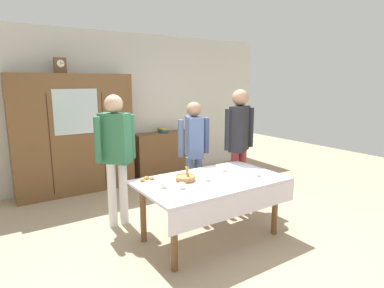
# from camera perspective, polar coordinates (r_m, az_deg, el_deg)

# --- Properties ---
(ground_plane) EXTENTS (12.00, 12.00, 0.00)m
(ground_plane) POSITION_cam_1_polar(r_m,az_deg,el_deg) (4.13, 1.59, -15.25)
(ground_plane) COLOR tan
(ground_plane) RESTS_ON ground
(back_wall) EXTENTS (6.40, 0.10, 2.70)m
(back_wall) POSITION_cam_1_polar(r_m,az_deg,el_deg) (6.08, -12.91, 6.28)
(back_wall) COLOR silver
(back_wall) RESTS_ON ground
(dining_table) EXTENTS (1.69, 0.99, 0.72)m
(dining_table) POSITION_cam_1_polar(r_m,az_deg,el_deg) (3.71, 3.74, -7.87)
(dining_table) COLOR brown
(dining_table) RESTS_ON ground
(wall_cabinet) EXTENTS (1.89, 0.46, 1.96)m
(wall_cabinet) POSITION_cam_1_polar(r_m,az_deg,el_deg) (5.58, -20.33, 1.63)
(wall_cabinet) COLOR brown
(wall_cabinet) RESTS_ON ground
(mantel_clock) EXTENTS (0.18, 0.11, 0.24)m
(mantel_clock) POSITION_cam_1_polar(r_m,az_deg,el_deg) (5.49, -22.56, 12.86)
(mantel_clock) COLOR brown
(mantel_clock) RESTS_ON wall_cabinet
(bookshelf_low) EXTENTS (1.17, 0.35, 0.86)m
(bookshelf_low) POSITION_cam_1_polar(r_m,az_deg,el_deg) (6.32, -5.14, -1.78)
(bookshelf_low) COLOR brown
(bookshelf_low) RESTS_ON ground
(book_stack) EXTENTS (0.17, 0.21, 0.09)m
(book_stack) POSITION_cam_1_polar(r_m,az_deg,el_deg) (6.23, -5.22, 2.49)
(book_stack) COLOR #2D5184
(book_stack) RESTS_ON bookshelf_low
(tea_cup_far_right) EXTENTS (0.13, 0.13, 0.06)m
(tea_cup_far_right) POSITION_cam_1_polar(r_m,az_deg,el_deg) (3.37, -1.88, -7.61)
(tea_cup_far_right) COLOR white
(tea_cup_far_right) RESTS_ON dining_table
(tea_cup_front_edge) EXTENTS (0.13, 0.13, 0.06)m
(tea_cup_front_edge) POSITION_cam_1_polar(r_m,az_deg,el_deg) (3.63, 2.67, -6.24)
(tea_cup_front_edge) COLOR white
(tea_cup_front_edge) RESTS_ON dining_table
(tea_cup_back_edge) EXTENTS (0.13, 0.13, 0.06)m
(tea_cup_back_edge) POSITION_cam_1_polar(r_m,az_deg,el_deg) (3.81, 2.08, -5.39)
(tea_cup_back_edge) COLOR white
(tea_cup_back_edge) RESTS_ON dining_table
(tea_cup_near_left) EXTENTS (0.13, 0.13, 0.06)m
(tea_cup_near_left) POSITION_cam_1_polar(r_m,az_deg,el_deg) (3.41, -5.20, -7.43)
(tea_cup_near_left) COLOR white
(tea_cup_near_left) RESTS_ON dining_table
(tea_cup_center) EXTENTS (0.13, 0.13, 0.06)m
(tea_cup_center) POSITION_cam_1_polar(r_m,az_deg,el_deg) (3.88, 11.61, -5.30)
(tea_cup_center) COLOR white
(tea_cup_center) RESTS_ON dining_table
(tea_cup_near_right) EXTENTS (0.13, 0.13, 0.06)m
(tea_cup_near_right) POSITION_cam_1_polar(r_m,az_deg,el_deg) (4.02, 5.71, -4.52)
(tea_cup_near_right) COLOR white
(tea_cup_near_right) RESTS_ON dining_table
(bread_basket) EXTENTS (0.24, 0.24, 0.16)m
(bread_basket) POSITION_cam_1_polar(r_m,az_deg,el_deg) (3.64, -1.18, -6.06)
(bread_basket) COLOR #9E7542
(bread_basket) RESTS_ON dining_table
(pastry_plate) EXTENTS (0.28, 0.28, 0.05)m
(pastry_plate) POSITION_cam_1_polar(r_m,az_deg,el_deg) (3.64, -8.01, -6.51)
(pastry_plate) COLOR white
(pastry_plate) RESTS_ON dining_table
(spoon_center) EXTENTS (0.12, 0.02, 0.01)m
(spoon_center) POSITION_cam_1_polar(r_m,az_deg,el_deg) (3.84, 7.29, -5.69)
(spoon_center) COLOR silver
(spoon_center) RESTS_ON dining_table
(spoon_far_left) EXTENTS (0.12, 0.02, 0.01)m
(spoon_far_left) POSITION_cam_1_polar(r_m,az_deg,el_deg) (3.22, -1.71, -8.96)
(spoon_far_left) COLOR silver
(spoon_far_left) RESTS_ON dining_table
(spoon_mid_right) EXTENTS (0.12, 0.02, 0.01)m
(spoon_mid_right) POSITION_cam_1_polar(r_m,az_deg,el_deg) (4.17, 10.10, -4.42)
(spoon_mid_right) COLOR silver
(spoon_mid_right) RESTS_ON dining_table
(person_behind_table_left) EXTENTS (0.52, 0.41, 1.56)m
(person_behind_table_left) POSITION_cam_1_polar(r_m,az_deg,el_deg) (4.55, 0.36, -0.20)
(person_behind_table_left) COLOR slate
(person_behind_table_left) RESTS_ON ground
(person_beside_shelf) EXTENTS (0.52, 0.40, 1.68)m
(person_beside_shelf) POSITION_cam_1_polar(r_m,az_deg,el_deg) (4.07, -13.51, -0.62)
(person_beside_shelf) COLOR silver
(person_beside_shelf) RESTS_ON ground
(person_behind_table_right) EXTENTS (0.52, 0.36, 1.73)m
(person_behind_table_right) POSITION_cam_1_polar(r_m,az_deg,el_deg) (4.61, 8.46, 1.33)
(person_behind_table_right) COLOR #933338
(person_behind_table_right) RESTS_ON ground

